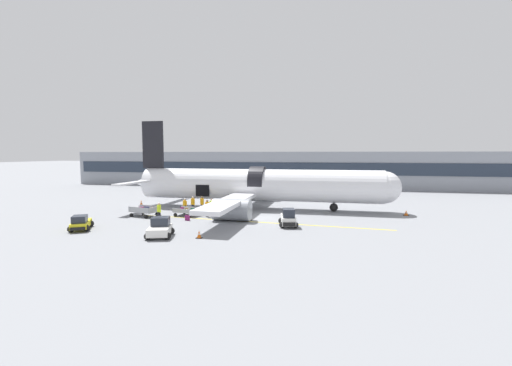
{
  "coord_description": "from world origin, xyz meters",
  "views": [
    {
      "loc": [
        7.43,
        -34.38,
        6.69
      ],
      "look_at": [
        -1.18,
        4.14,
        3.31
      ],
      "focal_mm": 24.0,
      "sensor_mm": 36.0,
      "label": 1
    }
  ],
  "objects_px": {
    "airplane": "(254,186)",
    "ground_crew_helper": "(202,204)",
    "baggage_tug_lead": "(81,223)",
    "baggage_tug_mid": "(160,228)",
    "ground_crew_supervisor": "(212,206)",
    "suitcase_on_tarmac_upright": "(187,218)",
    "baggage_cart_loading": "(188,212)",
    "ground_crew_loader_a": "(185,205)",
    "baggage_tug_rear": "(288,219)",
    "baggage_cart_queued": "(145,211)",
    "ground_crew_driver": "(159,211)",
    "ground_crew_loader_b": "(193,204)",
    "ground_crew_marshal": "(207,208)"
  },
  "relations": [
    {
      "from": "ground_crew_loader_b",
      "to": "ground_crew_helper",
      "type": "distance_m",
      "value": 1.05
    },
    {
      "from": "airplane",
      "to": "ground_crew_supervisor",
      "type": "relative_size",
      "value": 19.14
    },
    {
      "from": "baggage_tug_mid",
      "to": "baggage_cart_loading",
      "type": "relative_size",
      "value": 0.89
    },
    {
      "from": "ground_crew_marshal",
      "to": "ground_crew_loader_a",
      "type": "bearing_deg",
      "value": 145.84
    },
    {
      "from": "airplane",
      "to": "ground_crew_loader_b",
      "type": "relative_size",
      "value": 18.26
    },
    {
      "from": "baggage_tug_lead",
      "to": "baggage_tug_mid",
      "type": "distance_m",
      "value": 8.11
    },
    {
      "from": "baggage_tug_mid",
      "to": "baggage_cart_queued",
      "type": "height_order",
      "value": "baggage_tug_mid"
    },
    {
      "from": "ground_crew_loader_a",
      "to": "ground_crew_supervisor",
      "type": "distance_m",
      "value": 3.65
    },
    {
      "from": "ground_crew_driver",
      "to": "baggage_cart_queued",
      "type": "bearing_deg",
      "value": 147.85
    },
    {
      "from": "baggage_tug_lead",
      "to": "ground_crew_helper",
      "type": "bearing_deg",
      "value": 57.89
    },
    {
      "from": "baggage_tug_rear",
      "to": "ground_crew_loader_a",
      "type": "relative_size",
      "value": 2.12
    },
    {
      "from": "baggage_tug_lead",
      "to": "baggage_cart_loading",
      "type": "xyz_separation_m",
      "value": [
        6.4,
        8.39,
        -0.14
      ]
    },
    {
      "from": "ground_crew_driver",
      "to": "suitcase_on_tarmac_upright",
      "type": "distance_m",
      "value": 2.97
    },
    {
      "from": "baggage_cart_loading",
      "to": "ground_crew_loader_a",
      "type": "distance_m",
      "value": 2.73
    },
    {
      "from": "airplane",
      "to": "baggage_tug_mid",
      "type": "height_order",
      "value": "airplane"
    },
    {
      "from": "ground_crew_helper",
      "to": "ground_crew_marshal",
      "type": "bearing_deg",
      "value": -59.14
    },
    {
      "from": "baggage_tug_mid",
      "to": "ground_crew_marshal",
      "type": "bearing_deg",
      "value": 85.86
    },
    {
      "from": "baggage_tug_mid",
      "to": "baggage_tug_rear",
      "type": "height_order",
      "value": "baggage_tug_rear"
    },
    {
      "from": "baggage_tug_rear",
      "to": "ground_crew_helper",
      "type": "xyz_separation_m",
      "value": [
        -10.7,
        5.6,
        0.24
      ]
    },
    {
      "from": "baggage_cart_queued",
      "to": "ground_crew_driver",
      "type": "relative_size",
      "value": 2.21
    },
    {
      "from": "ground_crew_loader_a",
      "to": "ground_crew_driver",
      "type": "height_order",
      "value": "ground_crew_driver"
    },
    {
      "from": "ground_crew_loader_a",
      "to": "baggage_cart_queued",
      "type": "bearing_deg",
      "value": -128.49
    },
    {
      "from": "ground_crew_loader_b",
      "to": "airplane",
      "type": "bearing_deg",
      "value": 31.54
    },
    {
      "from": "ground_crew_driver",
      "to": "baggage_tug_lead",
      "type": "bearing_deg",
      "value": -129.83
    },
    {
      "from": "suitcase_on_tarmac_upright",
      "to": "baggage_tug_mid",
      "type": "bearing_deg",
      "value": -84.78
    },
    {
      "from": "baggage_tug_lead",
      "to": "baggage_cart_queued",
      "type": "distance_m",
      "value": 7.38
    },
    {
      "from": "airplane",
      "to": "ground_crew_loader_a",
      "type": "xyz_separation_m",
      "value": [
        -7.32,
        -3.98,
        -2.01
      ]
    },
    {
      "from": "ground_crew_loader_b",
      "to": "ground_crew_marshal",
      "type": "xyz_separation_m",
      "value": [
        2.73,
        -2.57,
        0.01
      ]
    },
    {
      "from": "ground_crew_helper",
      "to": "ground_crew_marshal",
      "type": "relative_size",
      "value": 0.98
    },
    {
      "from": "ground_crew_supervisor",
      "to": "suitcase_on_tarmac_upright",
      "type": "distance_m",
      "value": 4.23
    },
    {
      "from": "baggage_tug_rear",
      "to": "ground_crew_supervisor",
      "type": "xyz_separation_m",
      "value": [
        -9.08,
        4.43,
        0.2
      ]
    },
    {
      "from": "ground_crew_loader_a",
      "to": "ground_crew_helper",
      "type": "xyz_separation_m",
      "value": [
        1.95,
        0.4,
        0.14
      ]
    },
    {
      "from": "ground_crew_driver",
      "to": "suitcase_on_tarmac_upright",
      "type": "bearing_deg",
      "value": 8.64
    },
    {
      "from": "airplane",
      "to": "ground_crew_helper",
      "type": "xyz_separation_m",
      "value": [
        -5.37,
        -3.58,
        -1.87
      ]
    },
    {
      "from": "airplane",
      "to": "ground_crew_driver",
      "type": "height_order",
      "value": "airplane"
    },
    {
      "from": "ground_crew_driver",
      "to": "ground_crew_supervisor",
      "type": "height_order",
      "value": "ground_crew_driver"
    },
    {
      "from": "baggage_cart_queued",
      "to": "ground_crew_marshal",
      "type": "relative_size",
      "value": 2.13
    },
    {
      "from": "suitcase_on_tarmac_upright",
      "to": "ground_crew_marshal",
      "type": "bearing_deg",
      "value": 61.06
    },
    {
      "from": "baggage_cart_queued",
      "to": "ground_crew_marshal",
      "type": "distance_m",
      "value": 6.71
    },
    {
      "from": "suitcase_on_tarmac_upright",
      "to": "ground_crew_loader_a",
      "type": "bearing_deg",
      "value": 116.81
    },
    {
      "from": "baggage_cart_queued",
      "to": "baggage_tug_rear",
      "type": "bearing_deg",
      "value": -5.62
    },
    {
      "from": "baggage_cart_loading",
      "to": "ground_crew_helper",
      "type": "height_order",
      "value": "ground_crew_helper"
    },
    {
      "from": "airplane",
      "to": "ground_crew_supervisor",
      "type": "bearing_deg",
      "value": -128.33
    },
    {
      "from": "baggage_cart_queued",
      "to": "ground_crew_marshal",
      "type": "height_order",
      "value": "ground_crew_marshal"
    },
    {
      "from": "ground_crew_loader_b",
      "to": "ground_crew_supervisor",
      "type": "bearing_deg",
      "value": -17.75
    },
    {
      "from": "baggage_cart_queued",
      "to": "ground_crew_driver",
      "type": "bearing_deg",
      "value": -32.15
    },
    {
      "from": "airplane",
      "to": "ground_crew_supervisor",
      "type": "height_order",
      "value": "airplane"
    },
    {
      "from": "baggage_tug_lead",
      "to": "baggage_cart_queued",
      "type": "xyz_separation_m",
      "value": [
        2.13,
        7.06,
        -0.02
      ]
    },
    {
      "from": "baggage_cart_queued",
      "to": "ground_crew_helper",
      "type": "height_order",
      "value": "ground_crew_helper"
    },
    {
      "from": "ground_crew_supervisor",
      "to": "ground_crew_helper",
      "type": "xyz_separation_m",
      "value": [
        -1.62,
        1.17,
        0.04
      ]
    }
  ]
}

